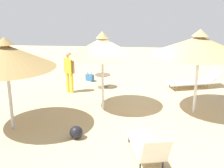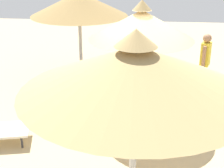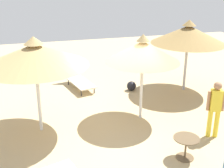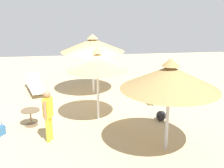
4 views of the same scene
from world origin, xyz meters
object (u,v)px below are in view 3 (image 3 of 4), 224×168
Objects in this scene: person_standing_back at (215,106)px; side_table_round at (186,144)px; parasol_umbrella_near_right at (143,51)px; lounge_chair_far_left at (78,78)px; parasol_umbrella_near_left at (35,55)px; beach_ball at (131,86)px; parasol_umbrella_far_right at (188,34)px.

person_standing_back reaches higher than side_table_round.
parasol_umbrella_near_right is 1.32× the size of lounge_chair_far_left.
parasol_umbrella_near_left is 3.13m from parasol_umbrella_near_right.
parasol_umbrella_near_left is 4.55× the size of side_table_round.
parasol_umbrella_near_right is 3.08m from beach_ball.
person_standing_back is (-4.95, -3.01, 0.58)m from lounge_chair_far_left.
lounge_chair_far_left is at bearing 63.23° from beach_ball.
beach_ball is at bearing 76.76° from parasol_umbrella_far_right.
beach_ball is (0.48, 2.03, -2.03)m from parasol_umbrella_far_right.
lounge_chair_far_left is at bearing 24.26° from parasol_umbrella_near_right.
side_table_round is (-4.23, 2.22, -1.82)m from parasol_umbrella_far_right.
lounge_chair_far_left is (1.47, 3.99, -1.84)m from parasol_umbrella_far_right.
parasol_umbrella_far_right is 2.91m from beach_ball.
parasol_umbrella_near_left is 1.09× the size of parasol_umbrella_near_right.
lounge_chair_far_left reaches higher than side_table_round.
parasol_umbrella_near_left reaches higher than lounge_chair_far_left.
side_table_round is at bearing -125.65° from parasol_umbrella_near_left.
parasol_umbrella_far_right is (1.78, -5.64, -0.09)m from parasol_umbrella_near_left.
parasol_umbrella_far_right reaches higher than parasol_umbrella_near_right.
lounge_chair_far_left is at bearing 31.35° from person_standing_back.
lounge_chair_far_left is at bearing 69.81° from parasol_umbrella_far_right.
parasol_umbrella_far_right is 3.10m from parasol_umbrella_near_right.
parasol_umbrella_far_right is 4.63m from lounge_chair_far_left.
parasol_umbrella_near_right is 1.63× the size of person_standing_back.
parasol_umbrella_near_left is 4.76m from beach_ball.
lounge_chair_far_left is 3.15× the size of side_table_round.
parasol_umbrella_near_left is at bearing 153.08° from lounge_chair_far_left.
person_standing_back is at bearing -165.10° from beach_ball.
parasol_umbrella_far_right is 1.68× the size of person_standing_back.
lounge_chair_far_left is at bearing -26.92° from parasol_umbrella_near_left.
parasol_umbrella_near_right is 3.03m from side_table_round.
side_table_round is 4.72m from beach_ball.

